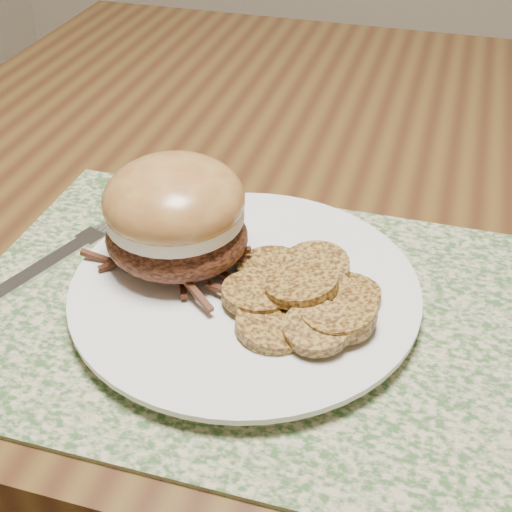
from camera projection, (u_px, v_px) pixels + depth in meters
The scene contains 5 objects.
placemat at pixel (247, 311), 0.56m from camera, with size 0.45×0.33×0.00m, color #395C2F.
dinner_plate at pixel (245, 292), 0.57m from camera, with size 0.26×0.26×0.02m, color white.
pork_sandwich at pixel (175, 215), 0.56m from camera, with size 0.13×0.12×0.09m.
roasted_potatoes at pixel (307, 297), 0.53m from camera, with size 0.14×0.14×0.03m.
fork at pixel (50, 262), 0.61m from camera, with size 0.08×0.18×0.00m.
Camera 1 is at (-0.15, -0.66, 1.12)m, focal length 50.00 mm.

